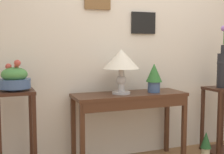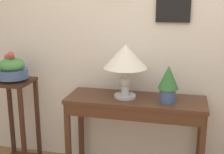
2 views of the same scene
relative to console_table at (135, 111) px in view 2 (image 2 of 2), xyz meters
The scene contains 6 objects.
back_wall_with_art 0.81m from the console_table, 67.79° to the left, with size 9.00×0.13×2.80m.
console_table is the anchor object (origin of this frame).
table_lamp 0.47m from the console_table, 165.92° to the left, with size 0.38×0.38×0.48m.
potted_plant_on_console 0.40m from the console_table, ahead, with size 0.18×0.18×0.32m.
pedestal_stand_left 1.21m from the console_table, behind, with size 0.35×0.35×0.88m.
planter_bowl_wide_left 1.23m from the console_table, behind, with size 0.30×0.30×0.29m.
Camera 2 is at (0.25, -1.50, 1.65)m, focal length 49.24 mm.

